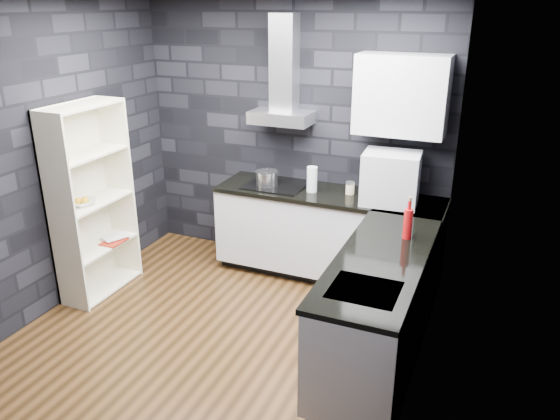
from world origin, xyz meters
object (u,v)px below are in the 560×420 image
Objects in this scene: appliance_garage at (391,179)px; red_bottle at (408,224)px; pot at (267,179)px; fruit_bowl at (83,202)px; storage_jar at (350,189)px; bookshelf at (92,202)px; glass_vase at (312,179)px; utensil_crock at (367,185)px.

red_bottle is at bearing -71.99° from appliance_garage.
red_bottle reaches higher than pot.
fruit_bowl is at bearing -159.69° from appliance_garage.
fruit_bowl is (-2.52, -1.16, -0.19)m from appliance_garage.
red_bottle is (1.52, -0.73, 0.04)m from pot.
storage_jar is 0.06× the size of bookshelf.
pot is at bearing 154.33° from red_bottle.
pot is 0.47m from glass_vase.
storage_jar is at bearing 6.64° from pot.
glass_vase is 1.30m from red_bottle.
fruit_bowl is at bearing -148.86° from utensil_crock.
bookshelf is at bearing -173.66° from red_bottle.
bookshelf reaches higher than red_bottle.
storage_jar is 2.46m from fruit_bowl.
utensil_crock reaches higher than pot.
appliance_garage reaches higher than utensil_crock.
fruit_bowl is at bearing -146.12° from glass_vase.
appliance_garage is at bearing 112.38° from red_bottle.
red_bottle is 1.07× the size of fruit_bowl.
red_bottle is at bearing -58.94° from utensil_crock.
appliance_garage reaches higher than fruit_bowl.
bookshelf is at bearing -151.68° from storage_jar.
fruit_bowl is at bearing -138.01° from pot.
pot reaches higher than storage_jar.
red_bottle is at bearing 8.68° from fruit_bowl.
appliance_garage reaches higher than pot.
utensil_crock is at bearing 46.07° from bookshelf.
glass_vase is 0.14× the size of bookshelf.
glass_vase is 0.37m from storage_jar.
storage_jar is at bearing 45.48° from bookshelf.
bookshelf is (-1.29, -1.04, -0.08)m from pot.
appliance_garage is 2.06× the size of red_bottle.
utensil_crock reaches higher than fruit_bowl.
red_bottle reaches higher than fruit_bowl.
appliance_garage is (0.26, -0.21, 0.15)m from utensil_crock.
pot is 0.96× the size of fruit_bowl.
utensil_crock is 0.60× the size of red_bottle.
red_bottle is (0.56, -0.93, 0.05)m from utensil_crock.
red_bottle is at bearing 23.50° from bookshelf.
red_bottle is 2.85m from fruit_bowl.
glass_vase is at bearing 48.32° from bookshelf.
utensil_crock is 2.57m from bookshelf.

